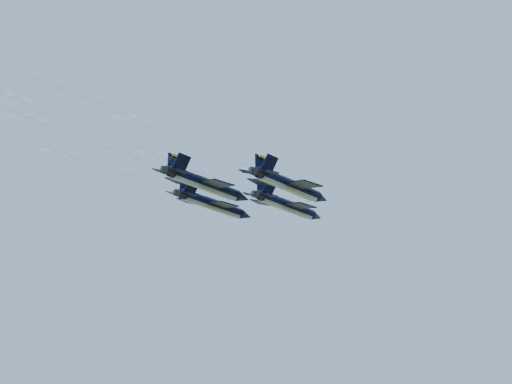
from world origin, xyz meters
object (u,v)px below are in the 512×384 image
at_px(jet_lead, 288,206).
at_px(jet_right, 290,185).
at_px(jet_left, 214,205).
at_px(jet_slot, 207,185).

bearing_deg(jet_lead, jet_right, -47.25).
relative_size(jet_left, jet_slot, 1.00).
height_order(jet_lead, jet_right, same).
bearing_deg(jet_slot, jet_right, 46.20).
xyz_separation_m(jet_lead, jet_slot, (-7.02, -18.69, 0.00)).
bearing_deg(jet_slot, jet_lead, 89.88).
distance_m(jet_lead, jet_left, 13.62).
relative_size(jet_lead, jet_left, 1.00).
bearing_deg(jet_lead, jet_left, -132.38).
bearing_deg(jet_right, jet_slot, -133.80).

